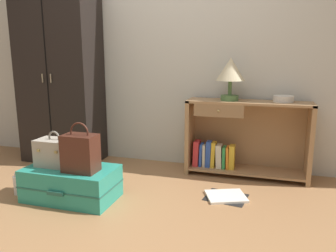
{
  "coord_description": "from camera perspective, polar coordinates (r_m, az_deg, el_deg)",
  "views": [
    {
      "loc": [
        1.0,
        -1.93,
        1.16
      ],
      "look_at": [
        0.17,
        0.82,
        0.55
      ],
      "focal_mm": 35.02,
      "sensor_mm": 36.0,
      "label": 1
    }
  ],
  "objects": [
    {
      "name": "train_case",
      "position": [
        2.87,
        -19.05,
        -4.34
      ],
      "size": [
        0.3,
        0.21,
        0.29
      ],
      "color": "#A89E8E",
      "rests_on": "suitcase_large"
    },
    {
      "name": "wardrobe",
      "position": [
        3.82,
        -18.25,
        8.12
      ],
      "size": [
        0.85,
        0.47,
        1.88
      ],
      "color": "black",
      "rests_on": "ground_plane"
    },
    {
      "name": "back_wall",
      "position": [
        3.57,
        0.59,
        14.24
      ],
      "size": [
        6.4,
        0.1,
        2.6
      ],
      "primitive_type": "cube",
      "color": "beige",
      "rests_on": "ground_plane"
    },
    {
      "name": "handbag",
      "position": [
        2.66,
        -14.99,
        -4.51
      ],
      "size": [
        0.27,
        0.17,
        0.4
      ],
      "color": "#472319",
      "rests_on": "suitcase_large"
    },
    {
      "name": "bookshelf",
      "position": [
        3.31,
        12.49,
        -2.26
      ],
      "size": [
        1.17,
        0.33,
        0.74
      ],
      "color": "#A37A51",
      "rests_on": "ground_plane"
    },
    {
      "name": "open_book_on_floor",
      "position": [
        2.85,
        10.06,
        -11.98
      ],
      "size": [
        0.39,
        0.36,
        0.02
      ],
      "color": "white",
      "rests_on": "ground_plane"
    },
    {
      "name": "bowl",
      "position": [
        3.24,
        19.46,
        4.48
      ],
      "size": [
        0.19,
        0.19,
        0.06
      ],
      "primitive_type": "cylinder",
      "color": "silver",
      "rests_on": "bookshelf"
    },
    {
      "name": "bottle",
      "position": [
        3.12,
        -24.64,
        -9.26
      ],
      "size": [
        0.08,
        0.08,
        0.19
      ],
      "color": "white",
      "rests_on": "ground_plane"
    },
    {
      "name": "suitcase_large",
      "position": [
        2.86,
        -16.45,
        -9.52
      ],
      "size": [
        0.75,
        0.44,
        0.27
      ],
      "color": "teal",
      "rests_on": "ground_plane"
    },
    {
      "name": "table_lamp",
      "position": [
        3.2,
        10.83,
        9.26
      ],
      "size": [
        0.27,
        0.27,
        0.41
      ],
      "color": "#4C7542",
      "rests_on": "bookshelf"
    },
    {
      "name": "ground_plane",
      "position": [
        2.46,
        -9.73,
        -16.32
      ],
      "size": [
        9.0,
        9.0,
        0.0
      ],
      "primitive_type": "plane",
      "color": "#9E7047"
    }
  ]
}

